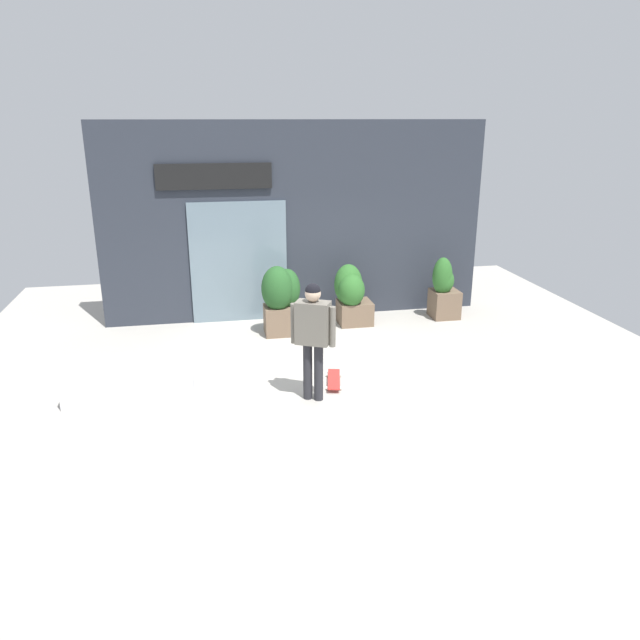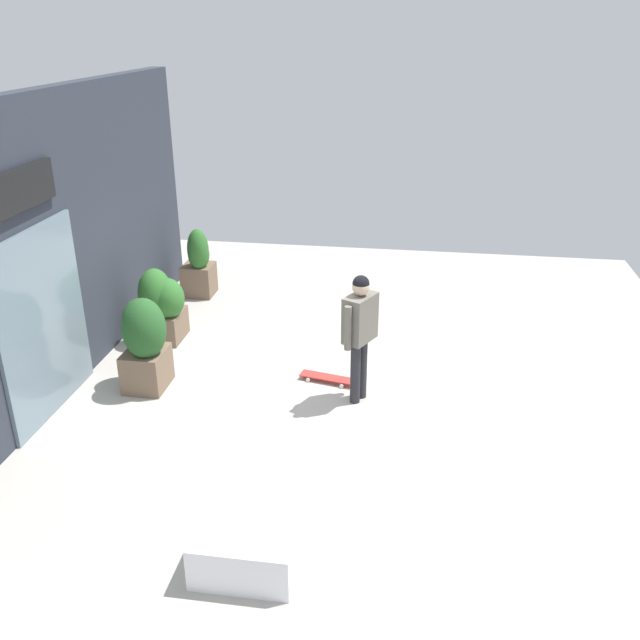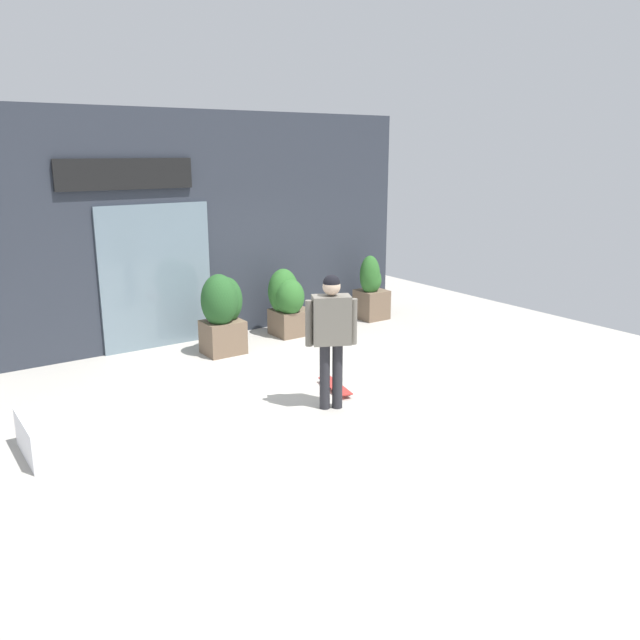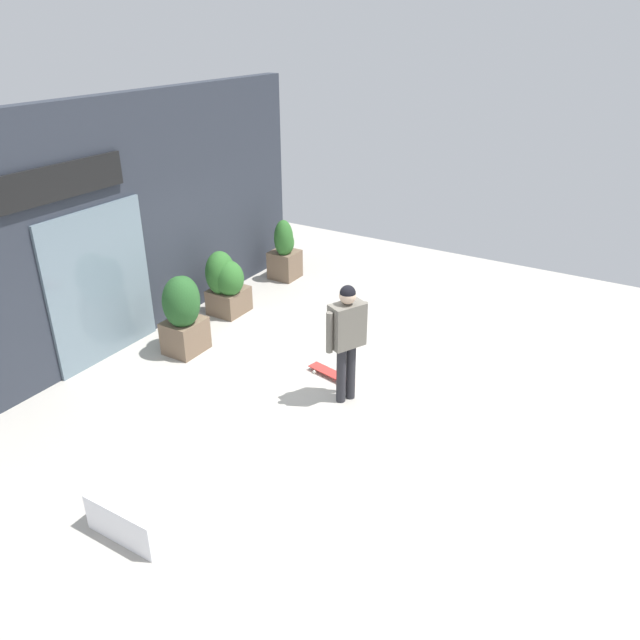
{
  "view_description": "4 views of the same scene",
  "coord_description": "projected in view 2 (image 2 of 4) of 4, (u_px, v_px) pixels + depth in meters",
  "views": [
    {
      "loc": [
        -1.76,
        -8.88,
        3.84
      ],
      "look_at": [
        -0.17,
        -0.6,
        1.0
      ],
      "focal_mm": 34.01,
      "sensor_mm": 36.0,
      "label": 1
    },
    {
      "loc": [
        -8.05,
        -1.8,
        4.53
      ],
      "look_at": [
        -0.17,
        -0.6,
        1.0
      ],
      "focal_mm": 38.21,
      "sensor_mm": 36.0,
      "label": 2
    },
    {
      "loc": [
        -4.82,
        -7.29,
        3.16
      ],
      "look_at": [
        -0.17,
        -0.6,
        1.0
      ],
      "focal_mm": 36.17,
      "sensor_mm": 36.0,
      "label": 3
    },
    {
      "loc": [
        -6.68,
        -4.49,
        4.77
      ],
      "look_at": [
        -0.17,
        -0.6,
        1.0
      ],
      "focal_mm": 34.4,
      "sensor_mm": 36.0,
      "label": 4
    }
  ],
  "objects": [
    {
      "name": "skateboard",
      "position": [
        327.0,
        377.0,
        9.27
      ],
      "size": [
        0.34,
        0.78,
        0.08
      ],
      "rotation": [
        0.0,
        0.0,
        1.36
      ],
      "color": "red",
      "rests_on": "ground_plane"
    },
    {
      "name": "planter_box_mid",
      "position": [
        144.0,
        337.0,
        8.86
      ],
      "size": [
        0.73,
        0.66,
        1.3
      ],
      "color": "brown",
      "rests_on": "ground_plane"
    },
    {
      "name": "planter_box_right",
      "position": [
        199.0,
        265.0,
        11.96
      ],
      "size": [
        0.56,
        0.53,
        1.24
      ],
      "color": "brown",
      "rests_on": "ground_plane"
    },
    {
      "name": "skateboarder",
      "position": [
        360.0,
        325.0,
        8.44
      ],
      "size": [
        0.59,
        0.44,
        1.71
      ],
      "rotation": [
        0.0,
        0.0,
        1.11
      ],
      "color": "#28282D",
      "rests_on": "ground_plane"
    },
    {
      "name": "snow_ledge",
      "position": [
        260.0,
        509.0,
        6.55
      ],
      "size": [
        1.79,
        0.9,
        0.43
      ],
      "primitive_type": "cube",
      "color": "white",
      "rests_on": "ground_plane"
    },
    {
      "name": "ground_plane",
      "position": [
        279.0,
        379.0,
        9.36
      ],
      "size": [
        12.0,
        12.0,
        0.0
      ],
      "primitive_type": "plane",
      "color": "#B2ADA3"
    },
    {
      "name": "building_facade",
      "position": [
        68.0,
        240.0,
        8.93
      ],
      "size": [
        7.47,
        0.31,
        3.79
      ],
      "color": "#2D333D",
      "rests_on": "ground_plane"
    },
    {
      "name": "planter_box_left",
      "position": [
        162.0,
        305.0,
        10.23
      ],
      "size": [
        0.72,
        0.68,
        1.18
      ],
      "color": "brown",
      "rests_on": "ground_plane"
    }
  ]
}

